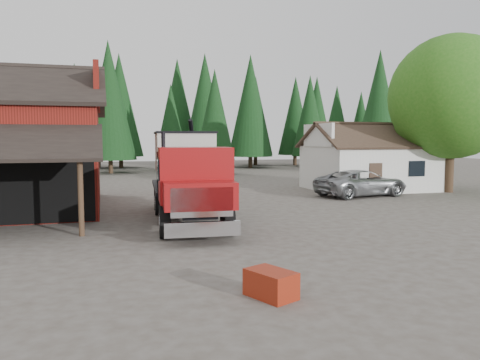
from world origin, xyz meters
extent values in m
plane|color=#484239|center=(0.00, 0.00, 0.00)|extent=(120.00, 120.00, 0.00)
cube|color=maroon|center=(-5.00, 10.00, 6.00)|extent=(0.25, 7.00, 2.00)
cylinder|color=#382619|center=(-5.60, 2.10, 1.40)|extent=(0.20, 0.20, 2.80)
cube|color=silver|center=(13.00, 13.00, 1.50)|extent=(8.00, 6.00, 3.00)
cube|color=#38281E|center=(13.00, 11.50, 3.75)|extent=(8.60, 3.42, 1.80)
cube|color=#38281E|center=(13.00, 14.50, 3.75)|extent=(8.60, 3.42, 1.80)
cube|color=silver|center=(9.00, 13.00, 3.75)|extent=(0.20, 4.20, 1.50)
cube|color=silver|center=(17.00, 13.00, 3.75)|extent=(0.20, 4.20, 1.50)
cube|color=#38281E|center=(11.50, 9.98, 1.00)|extent=(0.90, 0.06, 2.00)
cube|color=black|center=(14.50, 9.98, 1.60)|extent=(1.20, 0.06, 1.00)
cylinder|color=#382619|center=(17.00, 10.00, 1.60)|extent=(0.60, 0.60, 3.20)
sphere|color=#256216|center=(17.00, 10.00, 6.20)|extent=(8.00, 8.00, 8.00)
sphere|color=#256216|center=(15.80, 10.80, 5.00)|extent=(4.40, 4.40, 4.40)
sphere|color=#256216|center=(18.00, 9.20, 5.30)|extent=(4.80, 4.80, 4.80)
cylinder|color=#382619|center=(6.00, 30.00, 0.80)|extent=(0.44, 0.44, 1.60)
cone|color=black|center=(6.00, 30.00, 5.90)|extent=(3.96, 3.96, 9.00)
cylinder|color=#382619|center=(22.00, 26.00, 0.80)|extent=(0.44, 0.44, 1.60)
cone|color=black|center=(22.00, 26.00, 6.90)|extent=(4.84, 4.84, 11.00)
cylinder|color=#382619|center=(-4.00, 34.00, 0.80)|extent=(0.44, 0.44, 1.60)
cone|color=black|center=(-4.00, 34.00, 7.40)|extent=(5.28, 5.28, 12.00)
cylinder|color=black|center=(-2.77, 0.88, 0.59)|extent=(0.47, 1.20, 1.18)
cylinder|color=black|center=(-0.53, 0.71, 0.59)|extent=(0.47, 1.20, 1.18)
cylinder|color=black|center=(-2.36, 6.01, 0.59)|extent=(0.47, 1.20, 1.18)
cylinder|color=black|center=(-0.12, 5.83, 0.59)|extent=(0.47, 1.20, 1.18)
cylinder|color=black|center=(-2.24, 7.51, 0.59)|extent=(0.47, 1.20, 1.18)
cylinder|color=black|center=(0.00, 7.33, 0.59)|extent=(0.47, 1.20, 1.18)
cube|color=black|center=(-1.37, 4.21, 1.02)|extent=(1.91, 9.28, 0.43)
cube|color=silver|center=(-1.78, -0.86, 0.59)|extent=(2.47, 0.39, 0.48)
cube|color=silver|center=(-1.77, -0.75, 1.45)|extent=(2.04, 0.27, 0.96)
cube|color=maroon|center=(-1.72, -0.11, 1.61)|extent=(2.51, 1.58, 0.91)
cube|color=maroon|center=(-1.61, 1.28, 2.20)|extent=(2.71, 2.02, 1.98)
cube|color=black|center=(-1.68, 0.42, 2.52)|extent=(2.25, 0.26, 0.96)
cylinder|color=black|center=(-2.60, 2.32, 2.79)|extent=(0.16, 0.16, 1.93)
cube|color=black|center=(-1.52, 2.34, 2.14)|extent=(2.63, 0.34, 1.71)
cube|color=black|center=(-1.25, 5.71, 1.31)|extent=(3.22, 6.41, 0.17)
cube|color=beige|center=(-1.25, 5.71, 2.89)|extent=(2.74, 3.72, 1.71)
cone|color=beige|center=(-1.25, 5.71, 1.82)|extent=(2.54, 2.54, 0.75)
cube|color=black|center=(-1.25, 5.71, 3.77)|extent=(2.85, 3.84, 0.09)
cylinder|color=black|center=(-0.49, 7.15, 2.79)|extent=(0.98, 2.30, 3.27)
cube|color=maroon|center=(-1.69, 8.32, 1.61)|extent=(0.71, 0.91, 0.48)
cylinder|color=silver|center=(-0.33, 1.87, 0.91)|extent=(0.68, 1.12, 0.60)
imported|color=#96999D|center=(10.37, 9.74, 0.81)|extent=(6.20, 3.62, 1.62)
cube|color=maroon|center=(-1.33, -6.00, 0.30)|extent=(1.09, 1.29, 0.60)
camera|label=1|loc=(-4.84, -15.45, 3.48)|focal=35.00mm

